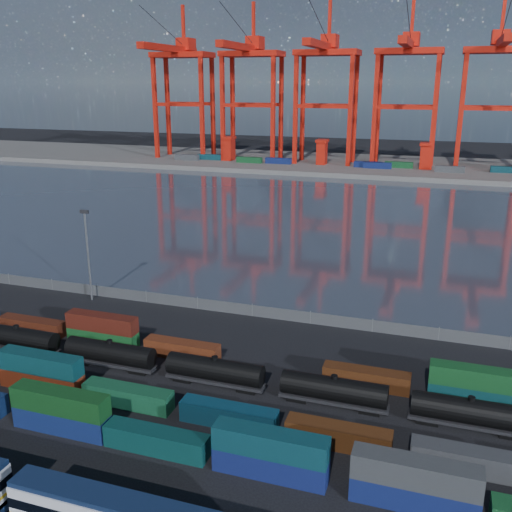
% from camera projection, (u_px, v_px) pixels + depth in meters
% --- Properties ---
extents(ground, '(700.00, 700.00, 0.00)m').
position_uv_depth(ground, '(180.00, 400.00, 70.57)').
color(ground, black).
rests_on(ground, ground).
extents(harbor_water, '(700.00, 700.00, 0.00)m').
position_uv_depth(harbor_water, '(337.00, 217.00, 165.87)').
color(harbor_water, '#323A48').
rests_on(harbor_water, ground).
extents(far_quay, '(700.00, 70.00, 2.00)m').
position_uv_depth(far_quay, '(380.00, 166.00, 260.88)').
color(far_quay, '#514F4C').
rests_on(far_quay, ground).
extents(distant_mountains, '(2470.00, 1100.00, 520.00)m').
position_uv_depth(distant_mountains, '(475.00, 7.00, 1439.47)').
color(distant_mountains, '#1E2630').
rests_on(distant_mountains, ground).
extents(container_row_south, '(138.95, 2.36, 5.04)m').
position_uv_depth(container_row_south, '(108.00, 425.00, 62.10)').
color(container_row_south, '#3D3F42').
rests_on(container_row_south, ground).
extents(container_row_mid, '(115.85, 2.32, 4.95)m').
position_uv_depth(container_row_mid, '(206.00, 409.00, 65.93)').
color(container_row_mid, '#0F1F4C').
rests_on(container_row_mid, ground).
extents(container_row_north, '(140.64, 2.26, 4.82)m').
position_uv_depth(container_row_north, '(281.00, 360.00, 76.60)').
color(container_row_north, navy).
rests_on(container_row_north, ground).
extents(tanker_string, '(137.32, 2.86, 4.10)m').
position_uv_depth(tanker_string, '(334.00, 390.00, 68.83)').
color(tanker_string, black).
rests_on(tanker_string, ground).
extents(waterfront_fence, '(160.12, 0.12, 2.20)m').
position_uv_depth(waterfront_fence, '(252.00, 310.00, 95.69)').
color(waterfront_fence, '#595B5E').
rests_on(waterfront_fence, ground).
extents(yard_light_mast, '(1.60, 0.40, 16.60)m').
position_uv_depth(yard_light_mast, '(88.00, 250.00, 100.49)').
color(yard_light_mast, slate).
rests_on(yard_light_mast, ground).
extents(gantry_cranes, '(202.83, 53.44, 72.36)m').
position_uv_depth(gantry_cranes, '(366.00, 66.00, 244.19)').
color(gantry_cranes, red).
rests_on(gantry_cranes, ground).
extents(quay_containers, '(172.58, 10.99, 2.60)m').
position_uv_depth(quay_containers, '(351.00, 164.00, 250.33)').
color(quay_containers, navy).
rests_on(quay_containers, far_quay).
extents(straddle_carriers, '(140.00, 7.00, 11.10)m').
position_uv_depth(straddle_carriers, '(372.00, 153.00, 250.57)').
color(straddle_carriers, red).
rests_on(straddle_carriers, far_quay).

